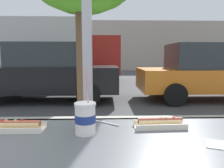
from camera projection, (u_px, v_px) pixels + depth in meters
The scene contains 11 objects.
ground_plane at pixel (103, 87), 9.21m from camera, with size 60.00×60.00×0.00m, color #424244.
sidewalk_strip at pixel (98, 151), 2.86m from camera, with size 16.00×2.80×0.16m, color #B2ADA3.
building_facade_far at pixel (104, 46), 20.40m from camera, with size 28.00×1.20×4.75m, color #A89E8E.
soda_cup_right at pixel (85, 118), 0.94m from camera, with size 0.10×0.10×0.30m.
hotdog_tray_near at pixel (16, 126), 0.99m from camera, with size 0.27×0.10×0.05m.
hotdog_tray_far at pixel (160, 123), 1.03m from camera, with size 0.26×0.09×0.05m.
loose_straw at pixel (104, 122), 1.11m from camera, with size 0.01×0.01×0.19m, color white.
napkin_wrapper at pixel (222, 145), 0.82m from camera, with size 0.12×0.09×0.00m, color white.
parked_car_black at pixel (48, 72), 6.36m from camera, with size 4.39×1.89×1.76m.
parked_car_orange at pixel (209, 72), 6.51m from camera, with size 4.44×1.92×1.75m.
box_truck at pixel (51, 50), 10.69m from camera, with size 6.64×2.44×3.18m.
Camera 1 is at (0.10, -1.11, 1.37)m, focal length 33.25 mm.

